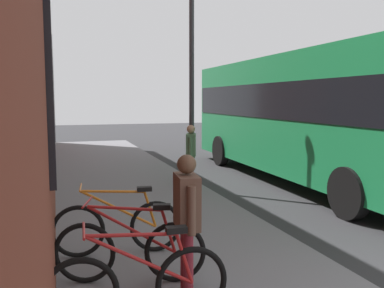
% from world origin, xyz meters
% --- Properties ---
extents(ground, '(60.00, 60.00, 0.00)m').
position_xyz_m(ground, '(6.00, -1.00, 0.00)').
color(ground, '#2D2D30').
extents(sidewalk_pavement, '(24.00, 3.50, 0.12)m').
position_xyz_m(sidewalk_pavement, '(8.00, 1.75, 0.06)').
color(sidewalk_pavement, slate).
rests_on(sidewalk_pavement, ground).
extents(station_facade, '(22.00, 0.65, 8.23)m').
position_xyz_m(station_facade, '(8.99, 3.80, 4.11)').
color(station_facade, brown).
rests_on(station_facade, ground).
extents(bicycle_under_window, '(0.48, 1.77, 0.97)m').
position_xyz_m(bicycle_under_window, '(2.17, 2.75, 0.51)').
color(bicycle_under_window, black).
rests_on(bicycle_under_window, sidewalk_pavement).
extents(bicycle_mid_rack, '(0.65, 1.71, 0.97)m').
position_xyz_m(bicycle_mid_rack, '(3.11, 2.66, 0.51)').
color(bicycle_mid_rack, black).
rests_on(bicycle_mid_rack, sidewalk_pavement).
extents(bicycle_by_door, '(0.48, 1.77, 0.97)m').
position_xyz_m(bicycle_by_door, '(4.05, 2.67, 0.51)').
color(bicycle_by_door, black).
rests_on(bicycle_by_door, sidewalk_pavement).
extents(city_bus, '(10.55, 2.82, 3.35)m').
position_xyz_m(city_bus, '(8.13, -3.00, 1.92)').
color(city_bus, '#1E8C4C').
rests_on(city_bus, ground).
extents(pedestrian_crossing_street, '(0.55, 0.36, 1.51)m').
position_xyz_m(pedestrian_crossing_street, '(7.95, 0.35, 1.04)').
color(pedestrian_crossing_street, '#4C724C').
rests_on(pedestrian_crossing_street, sidewalk_pavement).
extents(pedestrian_near_bus, '(0.59, 0.27, 1.55)m').
position_xyz_m(pedestrian_near_bus, '(2.61, 2.14, 1.07)').
color(pedestrian_near_bus, maroon).
rests_on(pedestrian_near_bus, sidewalk_pavement).
extents(street_lamp, '(0.28, 0.28, 5.23)m').
position_xyz_m(street_lamp, '(8.05, 0.30, 3.22)').
color(street_lamp, '#333338').
rests_on(street_lamp, sidewalk_pavement).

